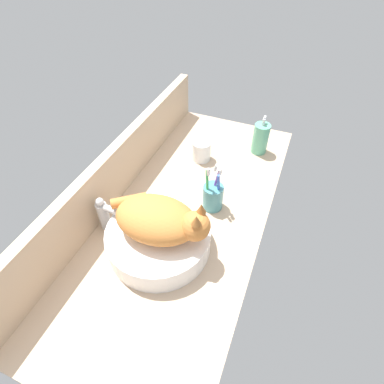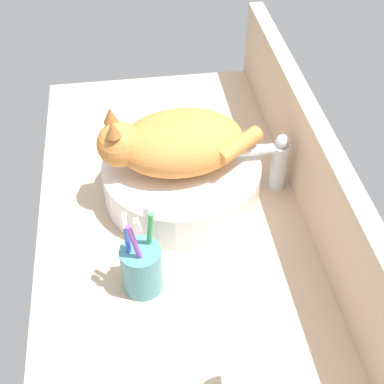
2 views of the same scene
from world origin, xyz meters
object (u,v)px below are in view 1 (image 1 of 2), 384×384
sink_basin (159,239)px  water_glass (201,152)px  faucet (106,213)px  cat (161,220)px  soap_dispenser (260,138)px  toothbrush_cup (213,196)px

sink_basin → water_glass: (47.20, 3.49, -0.35)cm
faucet → water_glass: faucet is taller
cat → soap_dispenser: (61.36, -16.61, -7.18)cm
faucet → soap_dispenser: size_ratio=0.82×
toothbrush_cup → cat: bearing=159.2°
soap_dispenser → water_glass: bearing=123.7°
cat → water_glass: size_ratio=3.81×
soap_dispenser → water_glass: (-14.32, 21.45, -3.02)cm
cat → faucet: size_ratio=2.38×
sink_basin → soap_dispenser: soap_dispenser is taller
toothbrush_cup → sink_basin: bearing=156.5°
soap_dispenser → toothbrush_cup: bearing=168.3°
toothbrush_cup → faucet: bearing=127.3°
cat → faucet: 21.72cm
sink_basin → soap_dispenser: bearing=-16.3°
sink_basin → faucet: size_ratio=2.39×
sink_basin → toothbrush_cup: (22.90, -9.97, 1.19)cm
sink_basin → toothbrush_cup: size_ratio=1.74×
faucet → toothbrush_cup: toothbrush_cup is taller
soap_dispenser → water_glass: 25.97cm
sink_basin → soap_dispenser: size_ratio=1.95×
soap_dispenser → sink_basin: bearing=163.7°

